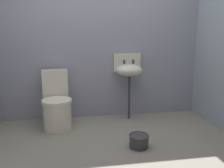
% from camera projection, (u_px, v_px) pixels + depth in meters
% --- Properties ---
extents(ground_plane, '(3.43, 2.71, 0.08)m').
position_uv_depth(ground_plane, '(116.00, 152.00, 2.85)').
color(ground_plane, gray).
extents(wall_back, '(3.43, 0.10, 2.23)m').
position_uv_depth(wall_back, '(102.00, 45.00, 3.77)').
color(wall_back, '#9194A5').
rests_on(wall_back, ground).
extents(toilet_near_wall, '(0.44, 0.63, 0.78)m').
position_uv_depth(toilet_near_wall, '(57.00, 105.00, 3.43)').
color(toilet_near_wall, silver).
rests_on(toilet_near_wall, ground).
extents(sink, '(0.42, 0.35, 0.99)m').
position_uv_depth(sink, '(129.00, 70.00, 3.70)').
color(sink, '#3C383C').
rests_on(sink, ground).
extents(bucket, '(0.24, 0.24, 0.15)m').
position_uv_depth(bucket, '(139.00, 141.00, 2.86)').
color(bucket, '#3C383C').
rests_on(bucket, ground).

